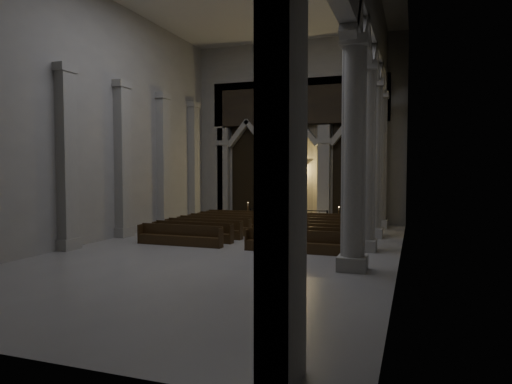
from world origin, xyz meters
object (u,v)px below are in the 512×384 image
candle_stand_right (339,222)px  worshipper (290,221)px  altar (280,212)px  pews (261,231)px  altar_rail (288,214)px  candle_stand_left (248,217)px

candle_stand_right → worshipper: (-2.43, -2.30, 0.22)m
altar → pews: bearing=-81.9°
altar → altar_rail: (0.98, -1.59, 0.00)m
altar_rail → candle_stand_right: (3.21, -0.17, -0.32)m
altar_rail → candle_stand_right: size_ratio=4.05×
altar → candle_stand_right: bearing=-22.8°
altar_rail → worshipper: (0.78, -2.47, -0.10)m
altar → pews: size_ratio=0.20×
altar_rail → candle_stand_left: 2.73m
worshipper → altar: bearing=124.0°
candle_stand_left → worshipper: bearing=-36.1°
altar → worshipper: 4.42m
pews → candle_stand_right: bearing=57.9°
altar_rail → pews: bearing=-90.0°
altar → candle_stand_right: size_ratio=1.58×
candle_stand_right → pews: (-3.21, -5.11, -0.03)m
candle_stand_right → candle_stand_left: bearing=177.6°
altar_rail → altar: bearing=121.7°
worshipper → altar_rail: bearing=118.0°
altar_rail → candle_stand_right: 3.23m
pews → candle_stand_left: bearing=116.9°
worshipper → candle_stand_left: bearing=154.4°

